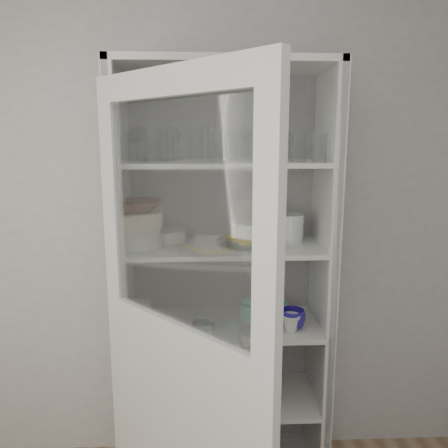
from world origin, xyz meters
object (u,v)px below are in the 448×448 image
(plate_stack_front, at_px, (139,237))
(yellow_trivet, at_px, (251,238))
(cream_bowl, at_px, (138,219))
(goblet_3, at_px, (286,144))
(terracotta_bowl, at_px, (138,206))
(goblet_0, at_px, (138,143))
(white_ramekin, at_px, (251,230))
(measuring_cups, at_px, (201,326))
(tin_box, at_px, (243,391))
(pantry_cabinet, at_px, (223,302))
(goblet_1, at_px, (172,142))
(teal_jar, at_px, (249,310))
(goblet_2, at_px, (234,143))
(mug_white, at_px, (291,323))
(glass_platter, at_px, (251,241))
(grey_bowl_stack, at_px, (289,228))
(plate_stack_back, at_px, (167,235))
(mug_teal, at_px, (277,310))
(cupboard_door, at_px, (180,380))
(white_canister, at_px, (141,312))
(cream_dish, at_px, (210,389))
(mug_blue, at_px, (292,319))

(plate_stack_front, xyz_separation_m, yellow_trivet, (0.54, 0.05, -0.02))
(plate_stack_front, height_order, cream_bowl, cream_bowl)
(goblet_3, bearing_deg, terracotta_bowl, -169.69)
(goblet_0, xyz_separation_m, white_ramekin, (0.54, -0.08, -0.42))
(measuring_cups, distance_m, tin_box, 0.44)
(yellow_trivet, distance_m, measuring_cups, 0.49)
(white_ramekin, bearing_deg, pantry_cabinet, 160.31)
(goblet_3, bearing_deg, goblet_1, -178.27)
(plate_stack_front, distance_m, cream_bowl, 0.08)
(goblet_3, distance_m, teal_jar, 0.85)
(terracotta_bowl, distance_m, teal_jar, 0.76)
(goblet_2, distance_m, measuring_cups, 0.90)
(mug_white, distance_m, teal_jar, 0.24)
(glass_platter, bearing_deg, goblet_0, 171.77)
(terracotta_bowl, distance_m, measuring_cups, 0.65)
(grey_bowl_stack, xyz_separation_m, teal_jar, (-0.20, -0.01, -0.42))
(teal_jar, bearing_deg, goblet_3, 21.27)
(pantry_cabinet, xyz_separation_m, plate_stack_back, (-0.28, 0.03, 0.35))
(white_ramekin, relative_size, grey_bowl_stack, 1.12)
(glass_platter, height_order, grey_bowl_stack, grey_bowl_stack)
(goblet_3, bearing_deg, plate_stack_front, -169.69)
(plate_stack_back, distance_m, mug_teal, 0.68)
(pantry_cabinet, xyz_separation_m, goblet_1, (-0.25, 0.02, 0.81))
(goblet_1, distance_m, mug_teal, 0.99)
(goblet_3, xyz_separation_m, mug_teal, (-0.03, -0.07, -0.83))
(cupboard_door, relative_size, goblet_2, 12.50)
(glass_platter, relative_size, grey_bowl_stack, 2.39)
(glass_platter, bearing_deg, goblet_3, 25.05)
(glass_platter, height_order, white_canister, glass_platter)
(glass_platter, bearing_deg, goblet_2, 134.98)
(goblet_0, relative_size, plate_stack_front, 0.80)
(yellow_trivet, relative_size, white_ramekin, 1.19)
(cream_dish, bearing_deg, cream_bowl, -175.40)
(cream_bowl, height_order, measuring_cups, cream_bowl)
(goblet_2, relative_size, mug_teal, 1.63)
(goblet_2, bearing_deg, tin_box, -71.21)
(goblet_2, relative_size, mug_blue, 1.32)
(teal_jar, height_order, tin_box, teal_jar)
(goblet_2, distance_m, plate_stack_front, 0.64)
(grey_bowl_stack, height_order, teal_jar, grey_bowl_stack)
(glass_platter, distance_m, cream_dish, 0.80)
(plate_stack_front, bearing_deg, terracotta_bowl, 0.00)
(white_canister, bearing_deg, goblet_2, 11.52)
(goblet_3, bearing_deg, mug_teal, -117.17)
(mug_teal, xyz_separation_m, white_canister, (-0.68, -0.03, 0.01))
(cupboard_door, xyz_separation_m, goblet_3, (0.50, 0.65, 0.86))
(mug_blue, height_order, white_canister, white_canister)
(teal_jar, height_order, white_canister, white_canister)
(goblet_0, bearing_deg, plate_stack_front, -86.43)
(cupboard_door, distance_m, plate_stack_back, 0.77)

